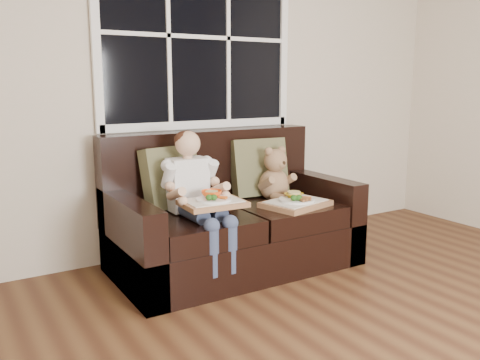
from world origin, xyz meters
TOP-DOWN VIEW (x-y plane):
  - window_back at (-0.16, 2.48)m, footprint 1.62×0.04m
  - loveseat at (-0.16, 2.02)m, footprint 1.70×0.92m
  - pillow_left at (-0.55, 2.17)m, footprint 0.46×0.29m
  - pillow_right at (0.18, 2.17)m, footprint 0.46×0.25m
  - child at (-0.50, 1.90)m, footprint 0.38×0.59m
  - teddy_bear at (0.22, 2.01)m, footprint 0.25×0.31m
  - tray_left at (-0.47, 1.71)m, footprint 0.40×0.32m
  - tray_right at (0.21, 1.73)m, footprint 0.51×0.43m

SIDE VIEW (x-z plane):
  - loveseat at x=-0.16m, z-range -0.17..0.79m
  - tray_right at x=0.21m, z-range 0.43..0.53m
  - tray_left at x=-0.47m, z-range 0.53..0.62m
  - teddy_bear at x=0.22m, z-range 0.41..0.82m
  - child at x=-0.50m, z-range 0.22..1.07m
  - pillow_left at x=-0.55m, z-range 0.44..0.88m
  - pillow_right at x=0.18m, z-range 0.44..0.89m
  - window_back at x=-0.16m, z-range 0.96..2.33m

